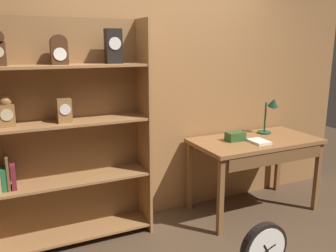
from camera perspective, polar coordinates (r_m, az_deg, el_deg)
The scene contains 7 objects.
back_wood_panel at distance 3.59m, azimuth -1.32°, elevation 5.48°, with size 4.80×0.05×2.60m, color #9E6B3D.
bookshelf at distance 3.18m, azimuth -17.01°, elevation -1.48°, with size 1.46×0.33×2.00m.
workbench at distance 3.82m, azimuth 14.20°, elevation -3.47°, with size 1.34×0.70×0.80m.
desk_lamp at distance 4.04m, azimuth 16.30°, elevation 2.27°, with size 0.21×0.21×0.41m.
toolbox_small at distance 3.70m, azimuth 10.87°, elevation -1.67°, with size 0.19×0.12×0.09m, color #2D5123.
open_repair_manual at distance 3.69m, azimuth 14.53°, elevation -2.45°, with size 0.16×0.22×0.03m, color silver.
round_clock_large at distance 2.97m, azimuth 15.29°, elevation -18.80°, with size 0.41×0.11×0.45m.
Camera 1 is at (-1.44, -1.90, 1.78)m, focal length 37.56 mm.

